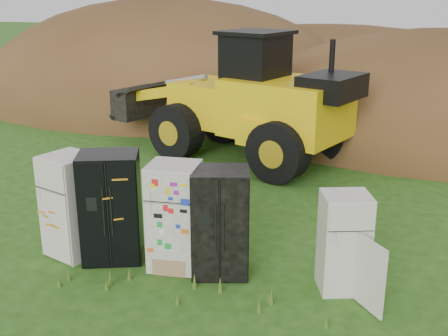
% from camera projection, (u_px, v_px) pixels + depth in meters
% --- Properties ---
extents(ground, '(120.00, 120.00, 0.00)m').
position_uv_depth(ground, '(200.00, 269.00, 9.69)').
color(ground, '#264B14').
rests_on(ground, ground).
extents(fridge_leftmost, '(1.05, 1.03, 1.86)m').
position_uv_depth(fridge_leftmost, '(72.00, 205.00, 10.00)').
color(fridge_leftmost, beige).
rests_on(fridge_leftmost, ground).
extents(fridge_black_side, '(1.23, 1.10, 1.95)m').
position_uv_depth(fridge_black_side, '(111.00, 207.00, 9.80)').
color(fridge_black_side, black).
rests_on(fridge_black_side, ground).
extents(fridge_sticker, '(0.88, 0.82, 1.86)m').
position_uv_depth(fridge_sticker, '(175.00, 216.00, 9.52)').
color(fridge_sticker, silver).
rests_on(fridge_sticker, ground).
extents(fridge_dark_mid, '(1.11, 0.98, 1.84)m').
position_uv_depth(fridge_dark_mid, '(220.00, 222.00, 9.31)').
color(fridge_dark_mid, black).
rests_on(fridge_dark_mid, ground).
extents(fridge_open_door, '(0.90, 0.87, 1.61)m').
position_uv_depth(fridge_open_door, '(344.00, 242.00, 8.85)').
color(fridge_open_door, beige).
rests_on(fridge_open_door, ground).
extents(wheel_loader, '(7.91, 5.49, 3.55)m').
position_uv_depth(wheel_loader, '(229.00, 94.00, 15.73)').
color(wheel_loader, '#DEBB0E').
rests_on(wheel_loader, ground).
extents(dirt_mound_right, '(15.28, 11.20, 6.76)m').
position_uv_depth(dirt_mound_right, '(447.00, 131.00, 18.91)').
color(dirt_mound_right, '#492E17').
rests_on(dirt_mound_right, ground).
extents(dirt_mound_left, '(16.62, 12.46, 8.49)m').
position_uv_depth(dirt_mound_left, '(168.00, 100.00, 24.05)').
color(dirt_mound_left, '#492E17').
rests_on(dirt_mound_left, ground).
extents(dirt_mound_back, '(19.71, 13.14, 6.06)m').
position_uv_depth(dirt_mound_back, '(329.00, 92.00, 25.91)').
color(dirt_mound_back, '#492E17').
rests_on(dirt_mound_back, ground).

